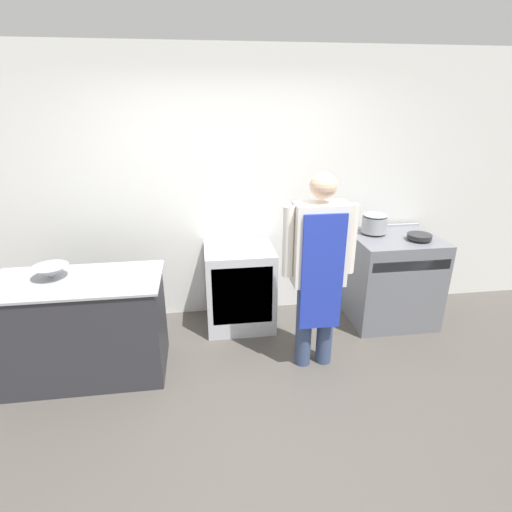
% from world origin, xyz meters
% --- Properties ---
extents(ground_plane, '(14.00, 14.00, 0.00)m').
position_xyz_m(ground_plane, '(0.00, 0.00, 0.00)').
color(ground_plane, '#4C4742').
extents(wall_back, '(8.00, 0.05, 2.70)m').
position_xyz_m(wall_back, '(0.00, 1.75, 1.35)').
color(wall_back, white).
rests_on(wall_back, ground_plane).
extents(prep_counter, '(1.35, 0.68, 0.88)m').
position_xyz_m(prep_counter, '(-1.35, 0.79, 0.44)').
color(prep_counter, '#2D2D33').
rests_on(prep_counter, ground_plane).
extents(stove, '(0.85, 0.73, 0.94)m').
position_xyz_m(stove, '(1.61, 1.31, 0.46)').
color(stove, slate).
rests_on(stove, ground_plane).
extents(fridge_unit, '(0.68, 0.59, 0.85)m').
position_xyz_m(fridge_unit, '(0.02, 1.41, 0.42)').
color(fridge_unit, silver).
rests_on(fridge_unit, ground_plane).
extents(person_cook, '(0.61, 0.24, 1.71)m').
position_xyz_m(person_cook, '(0.60, 0.65, 0.97)').
color(person_cook, '#38476B').
rests_on(person_cook, ground_plane).
extents(mixing_bowl, '(0.28, 0.28, 0.11)m').
position_xyz_m(mixing_bowl, '(-1.54, 0.85, 0.93)').
color(mixing_bowl, '#9EA0A8').
rests_on(mixing_bowl, prep_counter).
extents(stock_pot, '(0.25, 0.25, 0.20)m').
position_xyz_m(stock_pot, '(1.42, 1.44, 1.05)').
color(stock_pot, '#9EA0A8').
rests_on(stock_pot, stove).
extents(saute_pan, '(0.23, 0.23, 0.04)m').
position_xyz_m(saute_pan, '(1.78, 1.18, 0.97)').
color(saute_pan, '#262628').
rests_on(saute_pan, stove).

